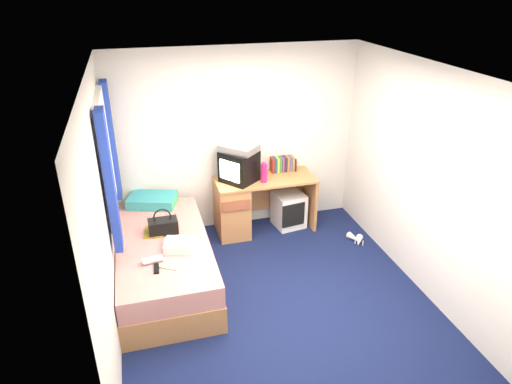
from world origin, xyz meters
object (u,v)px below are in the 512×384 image
object	(u,v)px
pillow	(152,200)
handbag	(163,226)
bed	(165,261)
desk	(245,204)
crt_tv	(239,166)
aerosol_can	(250,172)
magazine	(154,232)
remote_control	(156,269)
colour_swatch_fan	(167,267)
white_heels	(357,240)
vcr	(239,148)
storage_cube	(289,210)
towel	(179,245)
water_bottle	(153,260)
pink_water_bottle	(264,173)
picture_frame	(296,165)

from	to	relation	value
pillow	handbag	xyz separation A→B (m)	(0.07, -0.72, 0.02)
bed	desk	bearing A→B (deg)	37.17
crt_tv	aerosol_can	xyz separation A→B (m)	(0.16, 0.06, -0.12)
magazine	bed	bearing A→B (deg)	-70.05
desk	remote_control	xyz separation A→B (m)	(-1.23, -1.39, 0.14)
pillow	colour_swatch_fan	size ratio (longest dim) A/B	2.62
colour_swatch_fan	pillow	bearing A→B (deg)	92.04
desk	white_heels	bearing A→B (deg)	-27.05
vcr	bed	bearing A→B (deg)	-95.01
magazine	crt_tv	bearing A→B (deg)	29.96
storage_cube	crt_tv	world-z (taller)	crt_tv
vcr	remote_control	world-z (taller)	vcr
towel	water_bottle	distance (m)	0.34
pillow	remote_control	size ratio (longest dim) A/B	3.61
pillow	storage_cube	distance (m)	1.83
storage_cube	aerosol_can	size ratio (longest dim) A/B	2.93
pink_water_bottle	magazine	size ratio (longest dim) A/B	0.87
aerosol_can	colour_swatch_fan	xyz separation A→B (m)	(-1.22, -1.44, -0.29)
bed	remote_control	xyz separation A→B (m)	(-0.10, -0.53, 0.28)
pillow	pink_water_bottle	bearing A→B (deg)	-5.89
colour_swatch_fan	white_heels	distance (m)	2.60
bed	colour_swatch_fan	distance (m)	0.59
aerosol_can	storage_cube	bearing A→B (deg)	-6.90
desk	towel	size ratio (longest dim) A/B	4.42
desk	vcr	bearing A→B (deg)	176.52
aerosol_can	white_heels	size ratio (longest dim) A/B	0.52
vcr	water_bottle	xyz separation A→B (m)	(-1.20, -1.26, -0.62)
towel	handbag	bearing A→B (deg)	108.46
desk	white_heels	size ratio (longest dim) A/B	4.15
bed	handbag	distance (m)	0.40
aerosol_can	colour_swatch_fan	distance (m)	1.91
colour_swatch_fan	remote_control	size ratio (longest dim) A/B	1.38
aerosol_can	vcr	bearing A→B (deg)	-161.63
bed	handbag	xyz separation A→B (m)	(0.03, 0.17, 0.36)
bed	magazine	world-z (taller)	magazine
picture_frame	towel	distance (m)	2.13
magazine	desk	bearing A→B (deg)	28.53
desk	handbag	world-z (taller)	handbag
pillow	crt_tv	bearing A→B (deg)	-1.25
remote_control	desk	bearing A→B (deg)	52.03
crt_tv	water_bottle	xyz separation A→B (m)	(-1.19, -1.26, -0.38)
bed	desk	xyz separation A→B (m)	(1.13, 0.86, 0.14)
picture_frame	colour_swatch_fan	world-z (taller)	picture_frame
handbag	aerosol_can	bearing A→B (deg)	30.71
picture_frame	towel	bearing A→B (deg)	-126.21
magazine	water_bottle	xyz separation A→B (m)	(-0.05, -0.60, 0.03)
pink_water_bottle	aerosol_can	xyz separation A→B (m)	(-0.13, 0.18, -0.04)
vcr	towel	bearing A→B (deg)	-83.90
crt_tv	vcr	size ratio (longest dim) A/B	1.24
aerosol_can	magazine	size ratio (longest dim) A/B	0.58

